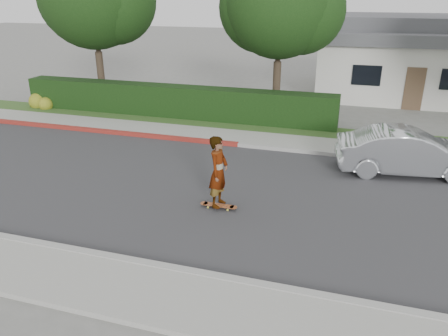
{
  "coord_description": "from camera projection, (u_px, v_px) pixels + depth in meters",
  "views": [
    {
      "loc": [
        5.08,
        -11.15,
        5.51
      ],
      "look_at": [
        1.84,
        -0.51,
        1.0
      ],
      "focal_mm": 35.0,
      "sensor_mm": 36.0,
      "label": 1
    }
  ],
  "objects": [
    {
      "name": "ground",
      "position": [
        171.0,
        186.0,
        13.33
      ],
      "size": [
        120.0,
        120.0,
        0.0
      ],
      "primitive_type": "plane",
      "color": "slate",
      "rests_on": "ground"
    },
    {
      "name": "road",
      "position": [
        171.0,
        186.0,
        13.32
      ],
      "size": [
        60.0,
        8.0,
        0.01
      ],
      "primitive_type": "cube",
      "color": "#2D2D30",
      "rests_on": "ground"
    },
    {
      "name": "curb_near",
      "position": [
        98.0,
        256.0,
        9.66
      ],
      "size": [
        60.0,
        0.2,
        0.15
      ],
      "primitive_type": "cube",
      "color": "#9E9E99",
      "rests_on": "ground"
    },
    {
      "name": "sidewalk_near",
      "position": [
        74.0,
        280.0,
        8.87
      ],
      "size": [
        60.0,
        1.6,
        0.12
      ],
      "primitive_type": "cube",
      "color": "gray",
      "rests_on": "ground"
    },
    {
      "name": "curb_far",
      "position": [
        213.0,
        142.0,
        16.93
      ],
      "size": [
        60.0,
        0.2,
        0.15
      ],
      "primitive_type": "cube",
      "color": "#9E9E99",
      "rests_on": "ground"
    },
    {
      "name": "curb_red_section",
      "position": [
        100.0,
        131.0,
        18.28
      ],
      "size": [
        12.0,
        0.21,
        0.15
      ],
      "primitive_type": "cube",
      "color": "maroon",
      "rests_on": "ground"
    },
    {
      "name": "sidewalk_far",
      "position": [
        220.0,
        136.0,
        17.74
      ],
      "size": [
        60.0,
        1.6,
        0.12
      ],
      "primitive_type": "cube",
      "color": "gray",
      "rests_on": "ground"
    },
    {
      "name": "planting_strip",
      "position": [
        231.0,
        125.0,
        19.16
      ],
      "size": [
        60.0,
        1.6,
        0.1
      ],
      "primitive_type": "cube",
      "color": "#2D4C1E",
      "rests_on": "ground"
    },
    {
      "name": "hedge",
      "position": [
        173.0,
        102.0,
        20.24
      ],
      "size": [
        15.0,
        1.0,
        1.5
      ],
      "primitive_type": "cube",
      "color": "black",
      "rests_on": "ground"
    },
    {
      "name": "flowering_shrub",
      "position": [
        41.0,
        102.0,
        21.88
      ],
      "size": [
        1.4,
        1.0,
        0.9
      ],
      "color": "#2D4C19",
      "rests_on": "ground"
    },
    {
      "name": "tree_center",
      "position": [
        281.0,
        6.0,
        19.22
      ],
      "size": [
        5.66,
        4.84,
        7.44
      ],
      "color": "#33261C",
      "rests_on": "ground"
    },
    {
      "name": "house",
      "position": [
        414.0,
        57.0,
        24.55
      ],
      "size": [
        10.6,
        8.6,
        4.3
      ],
      "color": "beige",
      "rests_on": "ground"
    },
    {
      "name": "skateboard",
      "position": [
        219.0,
        205.0,
        11.9
      ],
      "size": [
        1.04,
        0.21,
        0.1
      ],
      "rotation": [
        0.0,
        0.0,
        0.01
      ],
      "color": "gold",
      "rests_on": "ground"
    },
    {
      "name": "skateboarder",
      "position": [
        218.0,
        172.0,
        11.52
      ],
      "size": [
        0.54,
        0.76,
        1.96
      ],
      "primitive_type": "imported",
      "rotation": [
        0.0,
        0.0,
        1.47
      ],
      "color": "white",
      "rests_on": "skateboard"
    },
    {
      "name": "car_silver",
      "position": [
        408.0,
        152.0,
        13.97
      ],
      "size": [
        4.65,
        2.21,
        1.47
      ],
      "primitive_type": "imported",
      "rotation": [
        0.0,
        0.0,
        1.72
      ],
      "color": "silver",
      "rests_on": "ground"
    }
  ]
}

